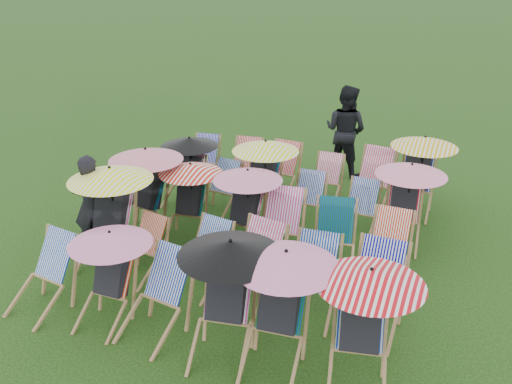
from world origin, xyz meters
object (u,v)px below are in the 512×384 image
at_px(deckchair_0, 41,276).
at_px(person_left, 92,205).
at_px(person_rear, 345,131).
at_px(deckchair_5, 362,327).
at_px(deckchair_29, 418,174).

relative_size(deckchair_0, person_left, 0.61).
xyz_separation_m(person_left, person_rear, (2.70, 4.62, 0.13)).
bearing_deg(deckchair_0, person_rear, 77.27).
relative_size(person_left, person_rear, 0.86).
height_order(person_left, person_rear, person_rear).
bearing_deg(person_left, deckchair_5, 140.78).
bearing_deg(deckchair_29, person_rear, 140.49).
xyz_separation_m(deckchair_0, deckchair_29, (4.03, 4.80, 0.23)).
distance_m(deckchair_5, person_left, 4.54).
distance_m(person_left, person_rear, 5.36).
bearing_deg(deckchair_0, deckchair_5, 11.37).
relative_size(deckchair_29, person_left, 0.85).
height_order(deckchair_0, deckchair_5, deckchair_5).
distance_m(deckchair_29, person_left, 5.45).
distance_m(deckchair_0, deckchair_29, 6.27).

